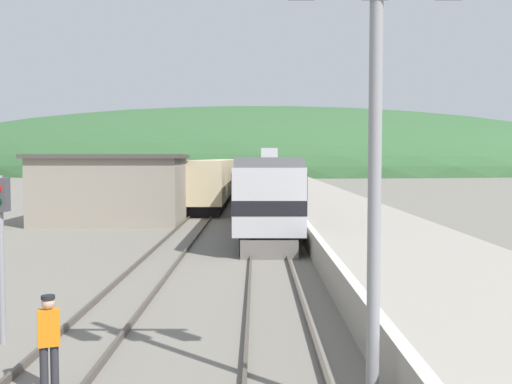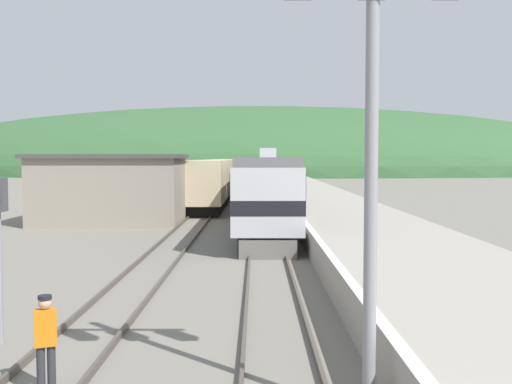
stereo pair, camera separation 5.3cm
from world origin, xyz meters
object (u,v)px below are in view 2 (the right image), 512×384
Objects in this scene: carriage_fourth at (259,168)px; track_worker at (46,338)px; carriage_third at (260,171)px; signal_mast_main at (373,37)px; siding_train at (219,178)px; express_train_lead_car at (265,190)px; carriage_second at (261,177)px.

track_worker is (-4.01, -92.37, -1.23)m from carriage_fourth.
carriage_third is 2.69× the size of signal_mast_main.
carriage_fourth reaches higher than track_worker.
carriage_third reaches higher than siding_train.
carriage_second is at bearing 90.00° from express_train_lead_car.
siding_train is (-4.17, 26.87, -0.23)m from express_train_lead_car.
carriage_fourth is (0.00, 69.21, -0.01)m from express_train_lead_car.
express_train_lead_car is 22.58m from carriage_second.
carriage_third is at bearing 90.00° from carriage_second.
carriage_fourth is at bearing 90.00° from carriage_third.
express_train_lead_car is at bearing -90.00° from carriage_second.
express_train_lead_car is 24.46m from signal_mast_main.
track_worker is at bearing -92.49° from carriage_fourth.
carriage_second is 45.94m from track_worker.
express_train_lead_car is 2.46× the size of signal_mast_main.
signal_mast_main reaches higher than carriage_third.
carriage_fourth is at bearing 90.00° from carriage_second.
track_worker is at bearing -89.82° from siding_train.
carriage_fourth is at bearing 90.77° from signal_mast_main.
carriage_second is 1.00× the size of carriage_third.
signal_mast_main is (1.26, -46.75, 3.58)m from carriage_second.
siding_train is (-4.17, -19.03, -0.22)m from carriage_third.
express_train_lead_car is 45.90m from carriage_third.
signal_mast_main is at bearing -87.02° from express_train_lead_car.
carriage_third is (0.00, 23.31, 0.00)m from carriage_second.
signal_mast_main reaches higher than siding_train.
carriage_second is 13.50× the size of track_worker.
carriage_second is at bearing -45.75° from siding_train.
carriage_second is at bearing 91.54° from signal_mast_main.
express_train_lead_car is 69.21m from carriage_fourth.
track_worker is (-4.01, -23.16, -1.24)m from express_train_lead_car.
carriage_second is 0.52× the size of siding_train.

